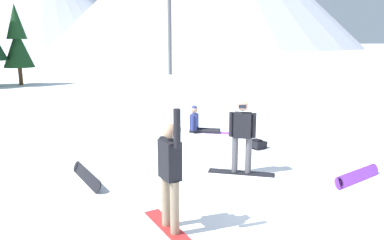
% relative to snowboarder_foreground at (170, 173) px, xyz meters
% --- Properties ---
extents(ground_plane, '(800.00, 800.00, 0.00)m').
position_rel_snowboarder_foreground_xyz_m(ground_plane, '(2.64, 0.26, -1.00)').
color(ground_plane, white).
extents(snowboarder_foreground, '(0.62, 1.62, 2.10)m').
position_rel_snowboarder_foreground_xyz_m(snowboarder_foreground, '(0.00, 0.00, 0.00)').
color(snowboarder_foreground, red).
rests_on(snowboarder_foreground, ground_plane).
extents(snowboarder_midground, '(1.50, 1.03, 1.76)m').
position_rel_snowboarder_foreground_xyz_m(snowboarder_midground, '(2.27, 2.14, -0.07)').
color(snowboarder_midground, black).
rests_on(snowboarder_midground, ground_plane).
extents(snowboarder_background, '(1.70, 1.19, 0.94)m').
position_rel_snowboarder_foreground_xyz_m(snowboarder_background, '(2.61, 6.30, -0.68)').
color(snowboarder_background, black).
rests_on(snowboarder_background, ground_plane).
extents(loose_snowboard_near_left, '(1.69, 0.69, 0.26)m').
position_rel_snowboarder_foreground_xyz_m(loose_snowboard_near_left, '(4.54, 0.88, -0.87)').
color(loose_snowboard_near_left, '#993FD8').
rests_on(loose_snowboard_near_left, ground_plane).
extents(loose_snowboard_near_right, '(0.62, 1.77, 0.25)m').
position_rel_snowboarder_foreground_xyz_m(loose_snowboard_near_right, '(-1.27, 2.71, -0.87)').
color(loose_snowboard_near_right, black).
rests_on(loose_snowboard_near_right, ground_plane).
extents(backpack_black, '(0.55, 0.46, 0.30)m').
position_rel_snowboarder_foreground_xyz_m(backpack_black, '(3.63, 3.90, -0.87)').
color(backpack_black, black).
rests_on(backpack_black, ground_plane).
extents(pine_tree_twin, '(2.11, 2.11, 5.71)m').
position_rel_snowboarder_foreground_xyz_m(pine_tree_twin, '(-5.22, 23.69, 2.11)').
color(pine_tree_twin, '#472D19').
rests_on(pine_tree_twin, ground_plane).
extents(ski_lift_tower, '(3.17, 0.36, 11.10)m').
position_rel_snowboarder_foreground_xyz_m(ski_lift_tower, '(7.18, 28.71, 5.25)').
color(ski_lift_tower, '#595B60').
rests_on(ski_lift_tower, ground_plane).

